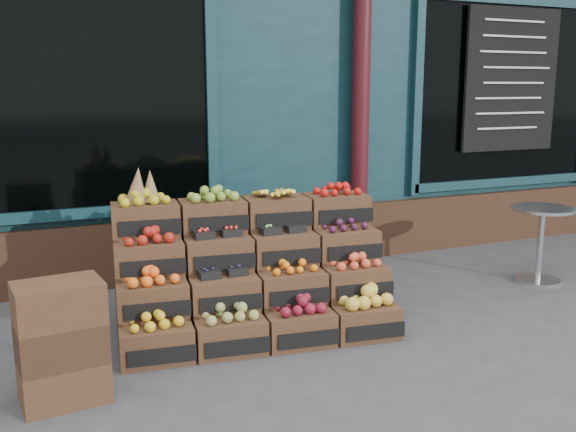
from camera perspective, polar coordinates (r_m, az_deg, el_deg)
name	(u,v)px	position (r m, az deg, el deg)	size (l,w,h in m)	color
ground	(353,349)	(4.67, 5.82, -11.67)	(60.00, 60.00, 0.00)	#414144
shop_facade	(171,44)	(9.11, -10.35, 14.83)	(12.00, 6.24, 4.80)	#103036
crate_display	(251,279)	(4.91, -3.34, -5.64)	(2.11, 1.22, 1.25)	#4B301D
spare_crates	(61,343)	(4.02, -19.50, -10.57)	(0.52, 0.39, 0.73)	#4B301D
bistro_table	(541,236)	(6.49, 21.55, -1.64)	(0.57, 0.57, 0.72)	#AEB0B5
shopkeeper	(42,169)	(6.67, -21.00, 3.88)	(0.76, 0.50, 2.08)	#17522D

